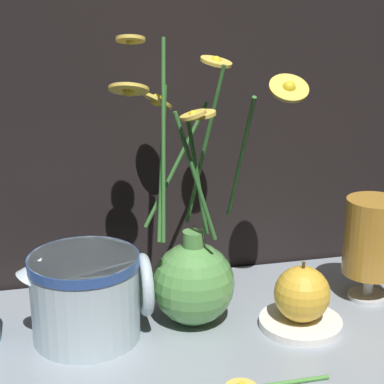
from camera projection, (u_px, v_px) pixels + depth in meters
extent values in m
plane|color=black|center=(189.00, 340.00, 0.80)|extent=(6.00, 6.00, 0.00)
cube|color=gray|center=(189.00, 336.00, 0.80)|extent=(0.71, 0.35, 0.01)
sphere|color=#59994C|center=(193.00, 283.00, 0.81)|extent=(0.11, 0.11, 0.11)
cylinder|color=#59994C|center=(193.00, 243.00, 0.79)|extent=(0.03, 0.03, 0.03)
cylinder|color=#336B2D|center=(163.00, 140.00, 0.76)|extent=(0.02, 0.07, 0.23)
cylinder|color=#EAC64C|center=(131.00, 39.00, 0.72)|extent=(0.04, 0.04, 0.01)
sphere|color=yellow|center=(131.00, 39.00, 0.72)|extent=(0.01, 0.01, 0.01)
cylinder|color=#336B2D|center=(195.00, 177.00, 0.74)|extent=(0.05, 0.01, 0.16)
cylinder|color=#EAC64C|center=(196.00, 115.00, 0.70)|extent=(0.03, 0.03, 0.01)
sphere|color=yellow|center=(196.00, 115.00, 0.70)|extent=(0.01, 0.01, 0.01)
cylinder|color=#336B2D|center=(205.00, 148.00, 0.78)|extent=(0.04, 0.04, 0.20)
cylinder|color=#EAC64C|center=(216.00, 62.00, 0.77)|extent=(0.06, 0.06, 0.01)
sphere|color=yellow|center=(216.00, 62.00, 0.77)|extent=(0.01, 0.01, 0.01)
cylinder|color=#336B2D|center=(162.00, 163.00, 0.77)|extent=(0.03, 0.08, 0.18)
cylinder|color=#EAC64C|center=(129.00, 89.00, 0.74)|extent=(0.06, 0.06, 0.02)
sphere|color=yellow|center=(129.00, 89.00, 0.74)|extent=(0.02, 0.02, 0.02)
cylinder|color=#336B2D|center=(175.00, 165.00, 0.80)|extent=(0.09, 0.03, 0.15)
cylinder|color=#EAC64C|center=(156.00, 100.00, 0.82)|extent=(0.05, 0.06, 0.03)
sphere|color=yellow|center=(156.00, 100.00, 0.82)|extent=(0.02, 0.02, 0.02)
cylinder|color=#336B2D|center=(240.00, 161.00, 0.77)|extent=(0.01, 0.12, 0.18)
cylinder|color=#EAC64C|center=(289.00, 88.00, 0.76)|extent=(0.05, 0.05, 0.03)
sphere|color=yellow|center=(289.00, 88.00, 0.76)|extent=(0.02, 0.02, 0.02)
cylinder|color=#336B2D|center=(197.00, 176.00, 0.76)|extent=(0.03, 0.01, 0.15)
cylinder|color=#EAC64C|center=(201.00, 114.00, 0.72)|extent=(0.04, 0.04, 0.01)
sphere|color=yellow|center=(201.00, 114.00, 0.72)|extent=(0.01, 0.01, 0.01)
cylinder|color=silver|center=(85.00, 297.00, 0.77)|extent=(0.13, 0.13, 0.11)
cylinder|color=#2D4C93|center=(83.00, 261.00, 0.76)|extent=(0.13, 0.13, 0.01)
torus|color=silver|center=(144.00, 285.00, 0.79)|extent=(0.01, 0.08, 0.08)
cone|color=silver|center=(36.00, 269.00, 0.75)|extent=(0.05, 0.04, 0.04)
cylinder|color=silver|center=(367.00, 296.00, 0.89)|extent=(0.05, 0.05, 0.01)
cylinder|color=silver|center=(368.00, 283.00, 0.88)|extent=(0.01, 0.01, 0.03)
cylinder|color=#B77F2D|center=(373.00, 237.00, 0.86)|extent=(0.08, 0.08, 0.10)
cylinder|color=white|center=(300.00, 323.00, 0.81)|extent=(0.11, 0.11, 0.01)
sphere|color=gold|center=(302.00, 294.00, 0.80)|extent=(0.07, 0.07, 0.07)
cylinder|color=#4C3819|center=(304.00, 265.00, 0.79)|extent=(0.00, 0.00, 0.01)
cylinder|color=#4C8E3D|center=(286.00, 383.00, 0.69)|extent=(0.10, 0.01, 0.01)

